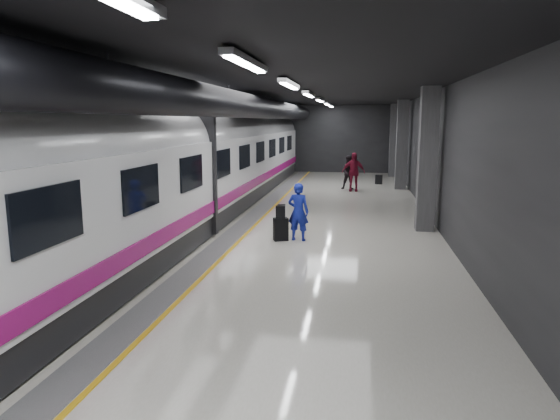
{
  "coord_description": "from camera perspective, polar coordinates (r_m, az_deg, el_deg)",
  "views": [
    {
      "loc": [
        2.45,
        -14.19,
        3.45
      ],
      "look_at": [
        0.45,
        -1.63,
        1.18
      ],
      "focal_mm": 32.0,
      "sensor_mm": 36.0,
      "label": 1
    }
  ],
  "objects": [
    {
      "name": "shoulder_bag",
      "position": [
        14.43,
        0.04,
        -0.23
      ],
      "size": [
        0.29,
        0.19,
        0.36
      ],
      "primitive_type": "cube",
      "rotation": [
        0.0,
        0.0,
        0.16
      ],
      "color": "black",
      "rests_on": "suitcase_main"
    },
    {
      "name": "suitcase_far",
      "position": [
        28.18,
        11.22,
        3.44
      ],
      "size": [
        0.4,
        0.32,
        0.51
      ],
      "primitive_type": "cube",
      "rotation": [
        0.0,
        0.0,
        -0.3
      ],
      "color": "black",
      "rests_on": "ground"
    },
    {
      "name": "traveler_far_a",
      "position": [
        25.69,
        7.94,
        4.27
      ],
      "size": [
        0.86,
        0.67,
        1.73
      ],
      "primitive_type": "imported",
      "rotation": [
        0.0,
        0.0,
        0.02
      ],
      "color": "black",
      "rests_on": "ground"
    },
    {
      "name": "traveler_far_b",
      "position": [
        25.08,
        8.39,
        4.33
      ],
      "size": [
        1.13,
        0.47,
        1.92
      ],
      "primitive_type": "imported",
      "rotation": [
        0.0,
        0.0,
        0.0
      ],
      "color": "maroon",
      "rests_on": "ground"
    },
    {
      "name": "ground",
      "position": [
        14.8,
        -0.73,
        -3.34
      ],
      "size": [
        40.0,
        40.0,
        0.0
      ],
      "primitive_type": "plane",
      "color": "silver",
      "rests_on": "ground"
    },
    {
      "name": "traveler_main",
      "position": [
        14.5,
        2.11,
        -0.2
      ],
      "size": [
        0.67,
        0.49,
        1.7
      ],
      "primitive_type": "imported",
      "rotation": [
        0.0,
        0.0,
        3.01
      ],
      "color": "#1825B8",
      "rests_on": "ground"
    },
    {
      "name": "platform_hall",
      "position": [
        15.39,
        -1.21,
        10.46
      ],
      "size": [
        10.02,
        40.02,
        4.51
      ],
      "color": "black",
      "rests_on": "ground"
    },
    {
      "name": "suitcase_main",
      "position": [
        14.57,
        0.09,
        -2.21
      ],
      "size": [
        0.48,
        0.39,
        0.67
      ],
      "primitive_type": "cube",
      "rotation": [
        0.0,
        0.0,
        0.38
      ],
      "color": "black",
      "rests_on": "ground"
    },
    {
      "name": "train",
      "position": [
        15.35,
        -12.82,
        4.72
      ],
      "size": [
        3.05,
        38.0,
        4.05
      ],
      "color": "black",
      "rests_on": "ground"
    }
  ]
}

